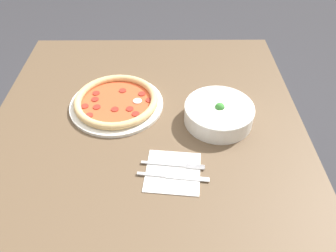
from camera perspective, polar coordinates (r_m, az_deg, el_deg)
The scene contains 7 objects.
ground_plane at distance 1.74m, azimuth -2.46°, elevation -18.31°, with size 8.00×8.00×0.00m, color #333338.
dining_table at distance 1.19m, azimuth -3.41°, elevation -2.65°, with size 1.10×1.05×0.78m.
pizza at distance 1.18m, azimuth -8.98°, elevation 4.19°, with size 0.33×0.33×0.04m.
bowl at distance 1.10m, azimuth 8.83°, elevation 2.32°, with size 0.23×0.23×0.08m.
napkin at distance 0.96m, azimuth 0.86°, elevation -8.00°, with size 0.17×0.17×0.00m.
fork at distance 0.97m, azimuth 0.72°, elevation -6.76°, with size 0.03×0.19×0.00m.
knife at distance 0.94m, azimuth 0.33°, elevation -8.75°, with size 0.04×0.21×0.01m.
Camera 1 is at (0.83, 0.06, 1.53)m, focal length 35.00 mm.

